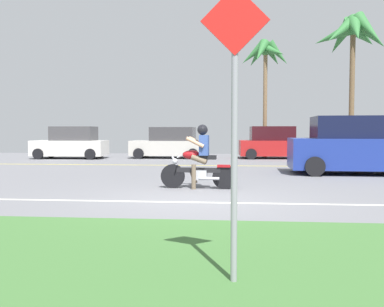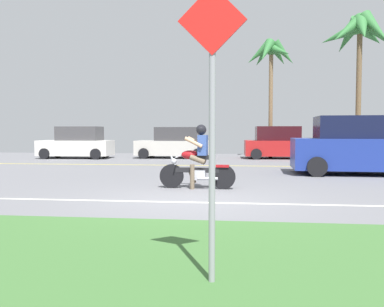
% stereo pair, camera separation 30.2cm
% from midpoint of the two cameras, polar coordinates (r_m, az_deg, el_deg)
% --- Properties ---
extents(ground, '(56.00, 30.00, 0.04)m').
position_cam_midpoint_polar(ground, '(11.80, 2.38, -4.11)').
color(ground, slate).
extents(grass_median, '(56.00, 3.80, 0.06)m').
position_cam_midpoint_polar(grass_median, '(4.87, -4.07, -13.95)').
color(grass_median, '#3D6B33').
rests_on(grass_median, ground).
extents(lane_line_near, '(50.40, 0.12, 0.01)m').
position_cam_midpoint_polar(lane_line_near, '(8.59, 0.75, -6.65)').
color(lane_line_near, silver).
rests_on(lane_line_near, ground).
extents(lane_line_far, '(50.40, 0.12, 0.01)m').
position_cam_midpoint_polar(lane_line_far, '(17.63, 3.81, -1.65)').
color(lane_line_far, yellow).
rests_on(lane_line_far, ground).
extents(motorcyclist, '(1.94, 0.63, 1.62)m').
position_cam_midpoint_polar(motorcyclist, '(10.56, 1.62, -1.11)').
color(motorcyclist, black).
rests_on(motorcyclist, ground).
extents(suv_nearby, '(5.12, 2.40, 1.95)m').
position_cam_midpoint_polar(suv_nearby, '(15.27, 23.41, 0.93)').
color(suv_nearby, navy).
rests_on(suv_nearby, ground).
extents(parked_car_0, '(3.83, 1.85, 1.69)m').
position_cam_midpoint_polar(parked_car_0, '(23.16, -15.04, 1.30)').
color(parked_car_0, white).
rests_on(parked_car_0, ground).
extents(parked_car_1, '(4.05, 2.07, 1.67)m').
position_cam_midpoint_polar(parked_car_1, '(22.58, -1.94, 1.34)').
color(parked_car_1, beige).
rests_on(parked_car_1, ground).
extents(parked_car_2, '(3.96, 2.14, 1.70)m').
position_cam_midpoint_polar(parked_car_2, '(22.69, 12.33, 1.32)').
color(parked_car_2, '#AD1E1E').
rests_on(parked_car_2, ground).
extents(palm_tree_0, '(2.89, 2.71, 6.48)m').
position_cam_midpoint_polar(palm_tree_0, '(23.94, 11.14, 12.71)').
color(palm_tree_0, brown).
rests_on(palm_tree_0, ground).
extents(palm_tree_1, '(4.18, 4.09, 7.73)m').
position_cam_midpoint_polar(palm_tree_1, '(24.76, 22.25, 14.64)').
color(palm_tree_1, brown).
rests_on(palm_tree_1, ground).
extents(street_sign, '(0.62, 0.06, 2.75)m').
position_cam_midpoint_polar(street_sign, '(3.82, 5.03, 6.26)').
color(street_sign, gray).
rests_on(street_sign, ground).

